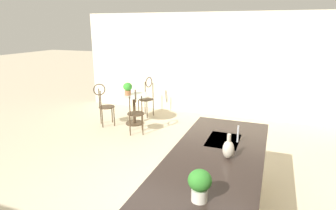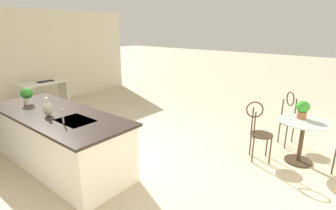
{
  "view_description": "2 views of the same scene",
  "coord_description": "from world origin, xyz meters",
  "px_view_note": "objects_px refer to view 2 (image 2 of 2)",
  "views": [
    {
      "loc": [
        3.21,
        1.39,
        2.35
      ],
      "look_at": [
        -1.23,
        -0.29,
        1.02
      ],
      "focal_mm": 30.34,
      "sensor_mm": 36.0,
      "label": 1
    },
    {
      "loc": [
        -3.54,
        2.76,
        2.23
      ],
      "look_at": [
        -1.17,
        -0.16,
        1.09
      ],
      "focal_mm": 27.83,
      "sensor_mm": 36.0,
      "label": 2
    }
  ],
  "objects_px": {
    "potted_plant_counter_far": "(27,95)",
    "bistro_table": "(302,138)",
    "writing_desk": "(43,90)",
    "chair_toward_desk": "(290,117)",
    "chair_near_window": "(259,128)",
    "potted_plant_on_table": "(303,109)",
    "keyboard": "(45,81)",
    "vase_on_counter": "(48,109)"
  },
  "relations": [
    {
      "from": "potted_plant_on_table",
      "to": "writing_desk",
      "type": "bearing_deg",
      "value": 11.88
    },
    {
      "from": "potted_plant_counter_far",
      "to": "potted_plant_on_table",
      "type": "bearing_deg",
      "value": -144.05
    },
    {
      "from": "potted_plant_counter_far",
      "to": "bistro_table",
      "type": "bearing_deg",
      "value": -145.75
    },
    {
      "from": "writing_desk",
      "to": "potted_plant_counter_far",
      "type": "relative_size",
      "value": 4.21
    },
    {
      "from": "potted_plant_on_table",
      "to": "bistro_table",
      "type": "bearing_deg",
      "value": 122.31
    },
    {
      "from": "writing_desk",
      "to": "potted_plant_on_table",
      "type": "relative_size",
      "value": 3.94
    },
    {
      "from": "chair_toward_desk",
      "to": "chair_near_window",
      "type": "bearing_deg",
      "value": 75.6
    },
    {
      "from": "writing_desk",
      "to": "vase_on_counter",
      "type": "bearing_deg",
      "value": 155.67
    },
    {
      "from": "chair_near_window",
      "to": "chair_toward_desk",
      "type": "relative_size",
      "value": 1.0
    },
    {
      "from": "chair_near_window",
      "to": "potted_plant_on_table",
      "type": "distance_m",
      "value": 0.79
    },
    {
      "from": "potted_plant_on_table",
      "to": "vase_on_counter",
      "type": "height_order",
      "value": "vase_on_counter"
    },
    {
      "from": "chair_near_window",
      "to": "bistro_table",
      "type": "bearing_deg",
      "value": -149.44
    },
    {
      "from": "potted_plant_on_table",
      "to": "chair_near_window",
      "type": "bearing_deg",
      "value": 41.84
    },
    {
      "from": "chair_near_window",
      "to": "potted_plant_on_table",
      "type": "height_order",
      "value": "potted_plant_on_table"
    },
    {
      "from": "potted_plant_counter_far",
      "to": "writing_desk",
      "type": "bearing_deg",
      "value": -29.99
    },
    {
      "from": "keyboard",
      "to": "bistro_table",
      "type": "bearing_deg",
      "value": -170.17
    },
    {
      "from": "writing_desk",
      "to": "chair_toward_desk",
      "type": "bearing_deg",
      "value": -163.13
    },
    {
      "from": "potted_plant_counter_far",
      "to": "vase_on_counter",
      "type": "relative_size",
      "value": 0.99
    },
    {
      "from": "bistro_table",
      "to": "potted_plant_counter_far",
      "type": "xyz_separation_m",
      "value": [
        3.9,
        2.65,
        0.64
      ]
    },
    {
      "from": "keyboard",
      "to": "vase_on_counter",
      "type": "relative_size",
      "value": 1.53
    },
    {
      "from": "bistro_table",
      "to": "potted_plant_on_table",
      "type": "xyz_separation_m",
      "value": [
        0.07,
        -0.12,
        0.47
      ]
    },
    {
      "from": "chair_near_window",
      "to": "potted_plant_on_table",
      "type": "xyz_separation_m",
      "value": [
        -0.53,
        -0.48,
        0.34
      ]
    },
    {
      "from": "writing_desk",
      "to": "chair_near_window",
      "type": "bearing_deg",
      "value": -171.62
    },
    {
      "from": "bistro_table",
      "to": "potted_plant_on_table",
      "type": "bearing_deg",
      "value": -57.69
    },
    {
      "from": "keyboard",
      "to": "potted_plant_counter_far",
      "type": "relative_size",
      "value": 1.54
    },
    {
      "from": "bistro_table",
      "to": "chair_toward_desk",
      "type": "distance_m",
      "value": 0.73
    },
    {
      "from": "chair_near_window",
      "to": "potted_plant_on_table",
      "type": "bearing_deg",
      "value": -138.16
    },
    {
      "from": "chair_toward_desk",
      "to": "writing_desk",
      "type": "xyz_separation_m",
      "value": [
        6.04,
        1.83,
        -0.06
      ]
    },
    {
      "from": "potted_plant_counter_far",
      "to": "vase_on_counter",
      "type": "height_order",
      "value": "vase_on_counter"
    },
    {
      "from": "vase_on_counter",
      "to": "chair_near_window",
      "type": "bearing_deg",
      "value": -135.01
    },
    {
      "from": "writing_desk",
      "to": "keyboard",
      "type": "xyz_separation_m",
      "value": [
        0.02,
        -0.1,
        0.25
      ]
    },
    {
      "from": "bistro_table",
      "to": "chair_near_window",
      "type": "bearing_deg",
      "value": 30.56
    },
    {
      "from": "bistro_table",
      "to": "chair_near_window",
      "type": "distance_m",
      "value": 0.72
    },
    {
      "from": "keyboard",
      "to": "potted_plant_on_table",
      "type": "distance_m",
      "value": 6.46
    },
    {
      "from": "keyboard",
      "to": "chair_near_window",
      "type": "bearing_deg",
      "value": -172.61
    },
    {
      "from": "bistro_table",
      "to": "vase_on_counter",
      "type": "xyz_separation_m",
      "value": [
        3.0,
        2.75,
        0.58
      ]
    },
    {
      "from": "keyboard",
      "to": "potted_plant_counter_far",
      "type": "bearing_deg",
      "value": 148.53
    },
    {
      "from": "bistro_table",
      "to": "chair_toward_desk",
      "type": "height_order",
      "value": "chair_toward_desk"
    },
    {
      "from": "potted_plant_on_table",
      "to": "potted_plant_counter_far",
      "type": "bearing_deg",
      "value": 35.95
    },
    {
      "from": "chair_toward_desk",
      "to": "keyboard",
      "type": "relative_size",
      "value": 2.37
    },
    {
      "from": "bistro_table",
      "to": "potted_plant_counter_far",
      "type": "bearing_deg",
      "value": 34.25
    },
    {
      "from": "chair_toward_desk",
      "to": "writing_desk",
      "type": "height_order",
      "value": "chair_toward_desk"
    }
  ]
}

